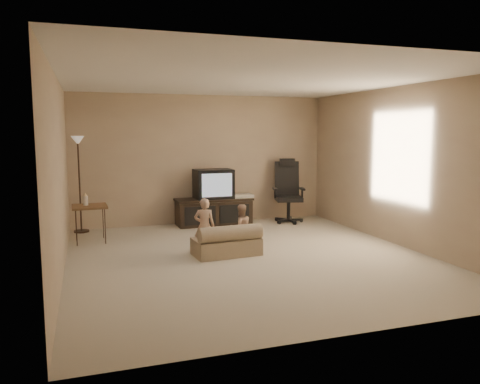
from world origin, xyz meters
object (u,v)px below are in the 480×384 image
at_px(side_table, 89,207).
at_px(toddler_right, 241,228).
at_px(tv_stand, 214,202).
at_px(floor_lamp, 79,162).
at_px(office_chair, 288,199).
at_px(child_sofa, 228,243).
at_px(toddler_left, 204,226).

bearing_deg(side_table, toddler_right, -32.54).
distance_m(tv_stand, floor_lamp, 2.59).
xyz_separation_m(side_table, toddler_right, (2.14, -1.37, -0.22)).
bearing_deg(floor_lamp, office_chair, -3.90).
bearing_deg(tv_stand, toddler_right, -95.59).
distance_m(child_sofa, toddler_left, 0.42).
xyz_separation_m(office_chair, toddler_right, (-1.64, -1.95, -0.09)).
distance_m(toddler_left, toddler_right, 0.55).
relative_size(tv_stand, floor_lamp, 0.88).
bearing_deg(child_sofa, toddler_left, 143.24).
height_order(office_chair, toddler_right, office_chair).
bearing_deg(toddler_right, floor_lamp, -49.46).
relative_size(child_sofa, toddler_left, 1.19).
bearing_deg(office_chair, tv_stand, -173.55).
relative_size(side_table, child_sofa, 0.83).
height_order(side_table, toddler_right, side_table).
bearing_deg(office_chair, toddler_left, -124.30).
bearing_deg(tv_stand, toddler_left, -109.77).
bearing_deg(tv_stand, child_sofa, -101.44).
distance_m(tv_stand, child_sofa, 2.37).
distance_m(floor_lamp, toddler_left, 2.91).
bearing_deg(side_table, floor_lamp, 99.60).
bearing_deg(child_sofa, floor_lamp, 126.29).
bearing_deg(toddler_left, side_table, -22.66).
relative_size(side_table, toddler_right, 1.13).
height_order(tv_stand, child_sofa, tv_stand).
height_order(side_table, toddler_left, toddler_left).
bearing_deg(office_chair, toddler_right, -115.53).
height_order(child_sofa, toddler_right, toddler_right).
bearing_deg(toddler_right, tv_stand, -99.80).
xyz_separation_m(child_sofa, toddler_right, (0.25, 0.15, 0.17)).
height_order(tv_stand, office_chair, office_chair).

